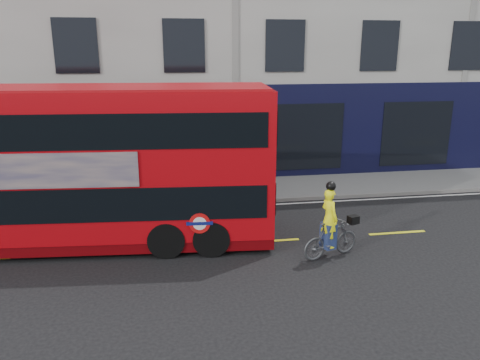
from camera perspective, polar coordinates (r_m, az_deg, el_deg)
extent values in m
plane|color=black|center=(12.45, 5.07, -10.14)|extent=(120.00, 120.00, 0.00)
cube|color=slate|center=(18.37, 0.16, -1.18)|extent=(60.00, 3.00, 0.12)
cube|color=slate|center=(16.96, 0.98, -2.63)|extent=(60.00, 0.12, 0.13)
cube|color=beige|center=(24.08, -2.50, 20.76)|extent=(50.00, 10.00, 15.00)
cube|color=black|center=(19.33, -0.55, 5.61)|extent=(50.00, 0.08, 4.00)
cube|color=silver|center=(16.70, 1.16, -3.15)|extent=(58.00, 0.10, 0.01)
cube|color=#AE060D|center=(13.65, -19.90, 2.12)|extent=(11.16, 3.39, 3.95)
cube|color=#570306|center=(14.28, -19.10, -6.18)|extent=(11.15, 3.34, 0.30)
cube|color=black|center=(13.87, -19.57, -1.39)|extent=(10.72, 3.39, 0.90)
cube|color=black|center=(13.46, -20.31, 6.35)|extent=(10.72, 3.39, 0.90)
cube|color=maroon|center=(13.35, -20.71, 10.44)|extent=(10.93, 3.27, 0.08)
cube|color=black|center=(13.51, 3.62, -0.93)|extent=(0.22, 2.24, 0.90)
cube|color=black|center=(13.09, 3.76, 7.05)|extent=(0.22, 2.24, 0.90)
cube|color=tan|center=(12.78, -25.71, 0.92)|extent=(5.98, 0.53, 0.90)
cylinder|color=red|center=(12.35, -4.95, -5.30)|extent=(0.56, 0.07, 0.56)
cylinder|color=white|center=(12.35, -4.95, -5.30)|extent=(0.36, 0.05, 0.36)
cube|color=#0C1459|center=(12.34, -4.95, -5.31)|extent=(0.70, 0.08, 0.09)
cylinder|color=black|center=(13.73, -3.61, -5.29)|extent=(1.20, 2.62, 1.00)
cylinder|color=black|center=(13.77, -8.63, -5.38)|extent=(1.20, 2.62, 1.00)
imported|color=#4C4F52|center=(12.80, 11.03, -7.10)|extent=(1.78, 0.99, 1.03)
imported|color=yellow|center=(12.52, 10.82, -4.56)|extent=(0.54, 0.67, 1.58)
cube|color=black|center=(13.08, 13.64, -4.72)|extent=(0.33, 0.29, 0.22)
cube|color=navy|center=(12.70, 10.71, -6.66)|extent=(0.40, 0.45, 0.69)
sphere|color=black|center=(12.25, 11.03, -0.74)|extent=(0.26, 0.26, 0.26)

